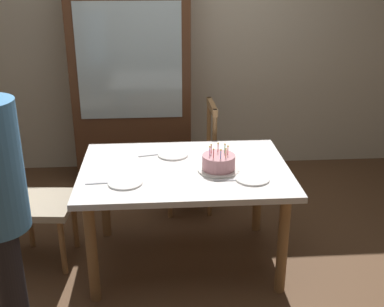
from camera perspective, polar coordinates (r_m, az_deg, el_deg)
ground at (r=3.61m, az=-0.81°, el=-12.47°), size 6.40×6.40×0.00m
back_wall at (r=4.89m, az=-2.19°, el=13.17°), size 6.40×0.10×2.60m
dining_table at (r=3.29m, az=-0.87°, el=-3.14°), size 1.41×1.00×0.74m
birthday_cake at (r=3.19m, az=3.18°, el=-1.16°), size 0.28×0.28×0.18m
plate_near_celebrant at (r=3.05m, az=-7.92°, el=-3.42°), size 0.22×0.22×0.01m
plate_far_side at (r=3.45m, az=-2.26°, el=-0.12°), size 0.22×0.22×0.01m
plate_near_guest at (r=3.10m, az=7.18°, el=-2.97°), size 0.22×0.22×0.01m
fork_near_celebrant at (r=3.07m, az=-10.89°, el=-3.47°), size 0.18×0.03×0.01m
fork_far_side at (r=3.46m, az=-4.91°, el=-0.19°), size 0.18×0.06×0.01m
fork_near_guest at (r=3.07m, az=4.26°, el=-3.18°), size 0.18×0.02×0.01m
chair_spindle_back at (r=4.12m, az=-0.04°, el=-0.66°), size 0.45×0.45×0.95m
chair_upholstered at (r=3.54m, az=-18.93°, el=-4.53°), size 0.48×0.48×0.95m
china_cabinet at (r=4.67m, az=-7.14°, el=8.27°), size 1.10×0.45×1.90m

